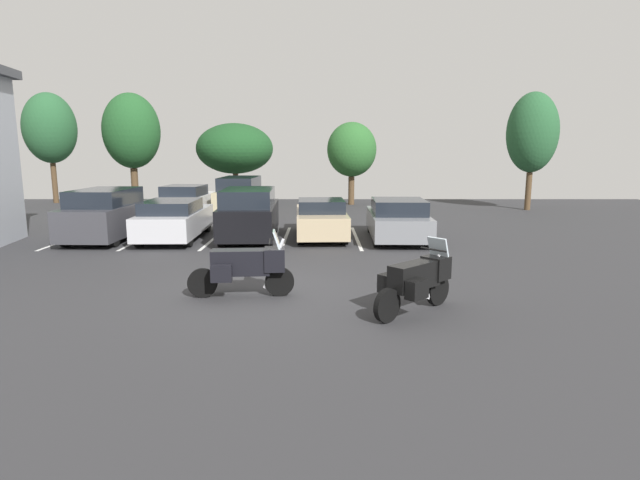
# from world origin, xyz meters

# --- Properties ---
(ground) EXTENTS (44.00, 44.00, 0.10)m
(ground) POSITION_xyz_m (0.00, 0.00, -0.05)
(ground) COLOR #2D2D30
(motorcycle_touring) EXTENTS (2.33, 0.99, 1.47)m
(motorcycle_touring) POSITION_xyz_m (-0.32, -0.41, 0.70)
(motorcycle_touring) COLOR black
(motorcycle_touring) RESTS_ON ground
(motorcycle_second) EXTENTS (1.75, 1.63, 1.44)m
(motorcycle_second) POSITION_xyz_m (3.22, -1.51, 0.68)
(motorcycle_second) COLOR black
(motorcycle_second) RESTS_ON ground
(parking_stripes) EXTENTS (13.14, 4.96, 0.01)m
(parking_stripes) POSITION_xyz_m (-1.27, 7.17, 0.00)
(parking_stripes) COLOR silver
(parking_stripes) RESTS_ON ground
(car_charcoal) EXTENTS (2.00, 4.46, 1.82)m
(car_charcoal) POSITION_xyz_m (-6.33, 6.89, 0.90)
(car_charcoal) COLOR #38383D
(car_charcoal) RESTS_ON ground
(car_silver) EXTENTS (1.98, 4.66, 1.44)m
(car_silver) POSITION_xyz_m (-3.93, 6.89, 0.73)
(car_silver) COLOR #B7B7BC
(car_silver) RESTS_ON ground
(car_black) EXTENTS (2.00, 4.48, 1.83)m
(car_black) POSITION_xyz_m (-1.24, 6.92, 0.91)
(car_black) COLOR black
(car_black) RESTS_ON ground
(car_tan) EXTENTS (1.96, 4.63, 1.42)m
(car_tan) POSITION_xyz_m (1.33, 7.36, 0.69)
(car_tan) COLOR tan
(car_tan) RESTS_ON ground
(car_grey) EXTENTS (2.08, 4.50, 1.47)m
(car_grey) POSITION_xyz_m (4.08, 6.81, 0.72)
(car_grey) COLOR slate
(car_grey) RESTS_ON ground
(car_far_white) EXTENTS (2.25, 4.94, 1.49)m
(car_far_white) POSITION_xyz_m (-5.26, 13.78, 0.71)
(car_far_white) COLOR white
(car_far_white) RESTS_ON ground
(car_far_champagne) EXTENTS (2.02, 4.76, 1.87)m
(car_far_champagne) POSITION_xyz_m (-2.66, 14.13, 0.92)
(car_far_champagne) COLOR #C1B289
(car_far_champagne) RESTS_ON ground
(tree_center_left) EXTENTS (3.25, 3.25, 6.42)m
(tree_center_left) POSITION_xyz_m (-9.65, 18.99, 4.24)
(tree_center_left) COLOR #4C3823
(tree_center_left) RESTS_ON ground
(tree_far_right) EXTENTS (2.85, 2.85, 4.76)m
(tree_far_right) POSITION_xyz_m (3.14, 18.72, 3.18)
(tree_far_right) COLOR #4C3823
(tree_far_right) RESTS_ON ground
(tree_rear) EXTENTS (2.62, 2.62, 6.16)m
(tree_rear) POSITION_xyz_m (12.44, 16.01, 4.06)
(tree_rear) COLOR #4C3823
(tree_rear) RESTS_ON ground
(tree_left) EXTENTS (4.65, 4.65, 4.77)m
(tree_left) POSITION_xyz_m (-3.90, 20.32, 3.25)
(tree_left) COLOR #4C3823
(tree_left) RESTS_ON ground
(tree_center_right) EXTENTS (3.00, 3.00, 6.51)m
(tree_center_right) POSITION_xyz_m (-14.74, 19.67, 4.43)
(tree_center_right) COLOR #4C3823
(tree_center_right) RESTS_ON ground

